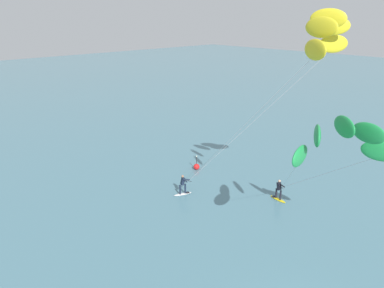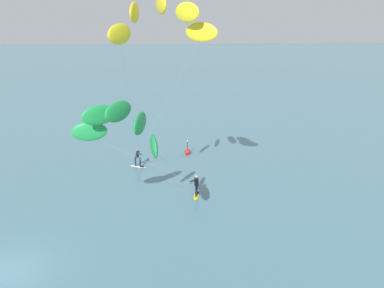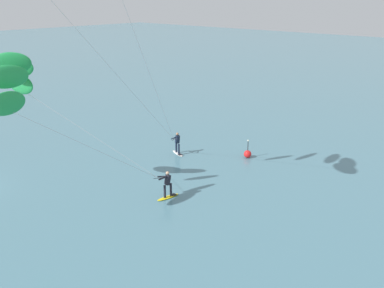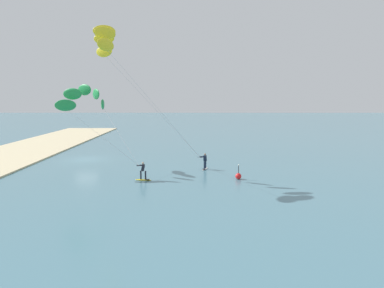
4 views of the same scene
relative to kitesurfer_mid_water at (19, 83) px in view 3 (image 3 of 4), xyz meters
The scene contains 2 objects.
kitesurfer_mid_water is the anchor object (origin of this frame).
marker_buoy 16.71m from the kitesurfer_mid_water, 75.57° to the left, with size 0.56×0.56×1.38m.
Camera 3 is at (27.06, -7.85, 11.37)m, focal length 40.68 mm.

